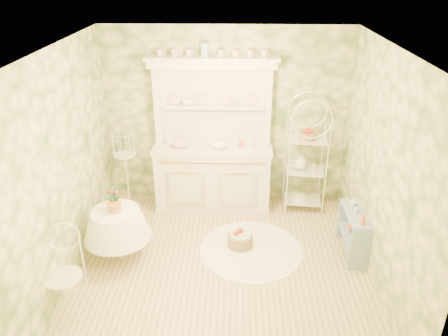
{
  "coord_description": "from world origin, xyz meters",
  "views": [
    {
      "loc": [
        0.14,
        -4.4,
        3.53
      ],
      "look_at": [
        0.0,
        0.5,
        1.15
      ],
      "focal_mm": 35.0,
      "sensor_mm": 36.0,
      "label": 1
    }
  ],
  "objects_px": {
    "side_shelf": "(353,234)",
    "cafe_chair": "(64,282)",
    "bakers_rack": "(306,158)",
    "birdcage_stand": "(126,167)",
    "kitchen_dresser": "(212,138)",
    "round_table": "(118,233)",
    "floor_basket": "(240,238)"
  },
  "relations": [
    {
      "from": "round_table",
      "to": "birdcage_stand",
      "type": "height_order",
      "value": "birdcage_stand"
    },
    {
      "from": "side_shelf",
      "to": "birdcage_stand",
      "type": "bearing_deg",
      "value": 162.12
    },
    {
      "from": "cafe_chair",
      "to": "floor_basket",
      "type": "relative_size",
      "value": 1.99
    },
    {
      "from": "cafe_chair",
      "to": "birdcage_stand",
      "type": "relative_size",
      "value": 0.54
    },
    {
      "from": "round_table",
      "to": "floor_basket",
      "type": "height_order",
      "value": "round_table"
    },
    {
      "from": "kitchen_dresser",
      "to": "cafe_chair",
      "type": "height_order",
      "value": "kitchen_dresser"
    },
    {
      "from": "side_shelf",
      "to": "birdcage_stand",
      "type": "relative_size",
      "value": 0.49
    },
    {
      "from": "kitchen_dresser",
      "to": "floor_basket",
      "type": "distance_m",
      "value": 1.53
    },
    {
      "from": "cafe_chair",
      "to": "birdcage_stand",
      "type": "height_order",
      "value": "birdcage_stand"
    },
    {
      "from": "birdcage_stand",
      "to": "floor_basket",
      "type": "xyz_separation_m",
      "value": [
        1.7,
        -0.94,
        -0.58
      ]
    },
    {
      "from": "cafe_chair",
      "to": "bakers_rack",
      "type": "bearing_deg",
      "value": 25.29
    },
    {
      "from": "bakers_rack",
      "to": "floor_basket",
      "type": "height_order",
      "value": "bakers_rack"
    },
    {
      "from": "bakers_rack",
      "to": "kitchen_dresser",
      "type": "bearing_deg",
      "value": -175.3
    },
    {
      "from": "cafe_chair",
      "to": "floor_basket",
      "type": "distance_m",
      "value": 2.28
    },
    {
      "from": "side_shelf",
      "to": "birdcage_stand",
      "type": "height_order",
      "value": "birdcage_stand"
    },
    {
      "from": "bakers_rack",
      "to": "floor_basket",
      "type": "xyz_separation_m",
      "value": [
        -0.97,
        -1.03,
        -0.73
      ]
    },
    {
      "from": "bakers_rack",
      "to": "side_shelf",
      "type": "distance_m",
      "value": 1.37
    },
    {
      "from": "cafe_chair",
      "to": "birdcage_stand",
      "type": "distance_m",
      "value": 2.21
    },
    {
      "from": "round_table",
      "to": "bakers_rack",
      "type": "bearing_deg",
      "value": 28.21
    },
    {
      "from": "floor_basket",
      "to": "kitchen_dresser",
      "type": "bearing_deg",
      "value": 111.49
    },
    {
      "from": "kitchen_dresser",
      "to": "floor_basket",
      "type": "relative_size",
      "value": 6.0
    },
    {
      "from": "kitchen_dresser",
      "to": "side_shelf",
      "type": "height_order",
      "value": "kitchen_dresser"
    },
    {
      "from": "kitchen_dresser",
      "to": "bakers_rack",
      "type": "bearing_deg",
      "value": -1.17
    },
    {
      "from": "cafe_chair",
      "to": "kitchen_dresser",
      "type": "bearing_deg",
      "value": 44.1
    },
    {
      "from": "side_shelf",
      "to": "cafe_chair",
      "type": "height_order",
      "value": "cafe_chair"
    },
    {
      "from": "side_shelf",
      "to": "round_table",
      "type": "bearing_deg",
      "value": -175.6
    },
    {
      "from": "side_shelf",
      "to": "birdcage_stand",
      "type": "distance_m",
      "value": 3.36
    },
    {
      "from": "side_shelf",
      "to": "cafe_chair",
      "type": "distance_m",
      "value": 3.54
    },
    {
      "from": "kitchen_dresser",
      "to": "round_table",
      "type": "xyz_separation_m",
      "value": [
        -1.13,
        -1.38,
        -0.75
      ]
    },
    {
      "from": "kitchen_dresser",
      "to": "floor_basket",
      "type": "height_order",
      "value": "kitchen_dresser"
    },
    {
      "from": "side_shelf",
      "to": "round_table",
      "type": "distance_m",
      "value": 3.02
    },
    {
      "from": "bakers_rack",
      "to": "side_shelf",
      "type": "relative_size",
      "value": 2.5
    }
  ]
}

